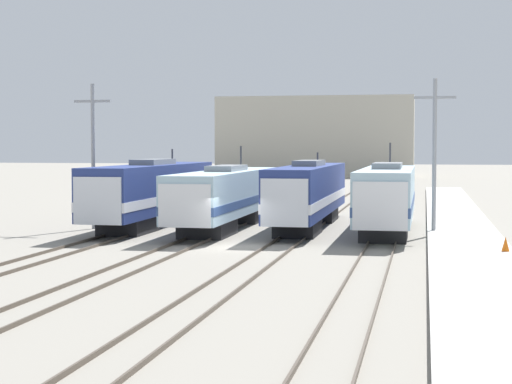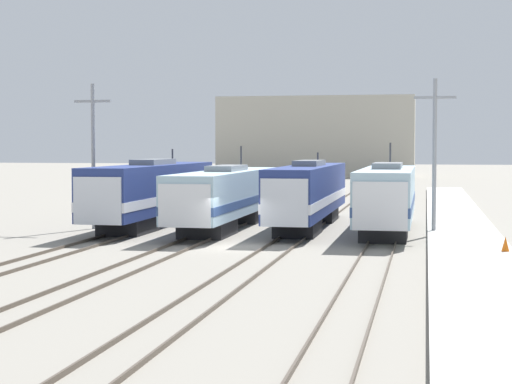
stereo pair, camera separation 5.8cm
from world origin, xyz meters
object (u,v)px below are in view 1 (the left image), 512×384
Objects in this scene: locomotive_center_left at (225,196)px; locomotive_center_right at (308,193)px; catenary_tower_left at (93,151)px; locomotive_far_left at (151,192)px; locomotive_far_right at (387,197)px; traffic_cone at (506,244)px; catenary_tower_right at (434,151)px.

locomotive_center_right is at bearing 17.12° from locomotive_center_left.
catenary_tower_left is at bearing -170.58° from locomotive_center_left.
locomotive_center_left reaches higher than locomotive_far_left.
locomotive_far_left is at bearing 174.98° from locomotive_far_right.
traffic_cone is (20.99, -11.42, -1.58)m from locomotive_far_left.
locomotive_center_left is 19.33m from traffic_cone.
locomotive_far_left is 23.95m from traffic_cone.
locomotive_center_left is 10.08m from locomotive_far_right.
locomotive_far_right is 24.57× the size of traffic_cone.
locomotive_center_right is at bearing 131.48° from traffic_cone.
catenary_tower_left is at bearing -167.58° from locomotive_center_right.
traffic_cone is (3.18, -9.47, -4.24)m from catenary_tower_right.
locomotive_center_right is at bearing 159.49° from catenary_tower_right.
catenary_tower_left is 13.16× the size of traffic_cone.
catenary_tower_left is (-13.16, -2.90, 2.68)m from locomotive_center_right.
catenary_tower_left reaches higher than locomotive_far_right.
locomotive_center_left is 8.72m from catenary_tower_left.
locomotive_far_left is at bearing 173.74° from catenary_tower_right.
traffic_cone is at bearing -71.41° from catenary_tower_right.
locomotive_center_left is at bearing -6.85° from locomotive_far_left.
catenary_tower_left is (-3.11, -1.95, 2.66)m from locomotive_far_left.
catenary_tower_left is (-18.19, -0.63, 2.73)m from locomotive_far_right.
catenary_tower_left reaches higher than locomotive_far_left.
locomotive_far_right is at bearing 167.01° from catenary_tower_right.
locomotive_center_left is 0.99× the size of locomotive_center_right.
traffic_cone is at bearing -48.52° from locomotive_center_right.
catenary_tower_left is 1.00× the size of catenary_tower_right.
traffic_cone is (10.93, -12.37, -1.56)m from locomotive_center_right.
locomotive_far_left is 4.53m from catenary_tower_left.
locomotive_far_right reaches higher than locomotive_far_left.
catenary_tower_right reaches higher than locomotive_far_left.
traffic_cone is at bearing -34.12° from locomotive_center_left.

